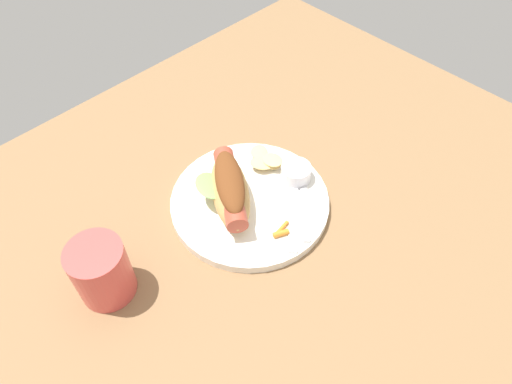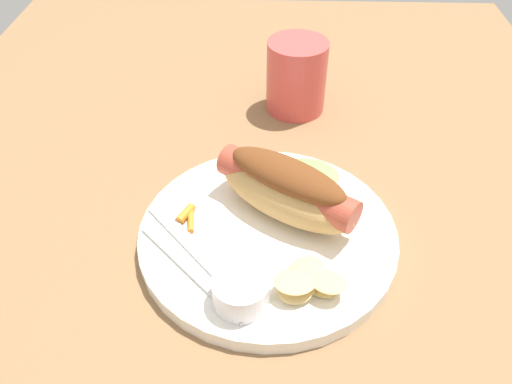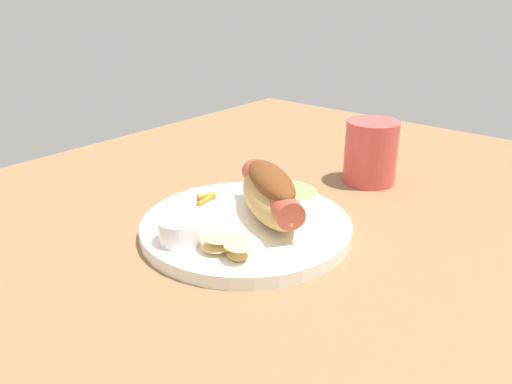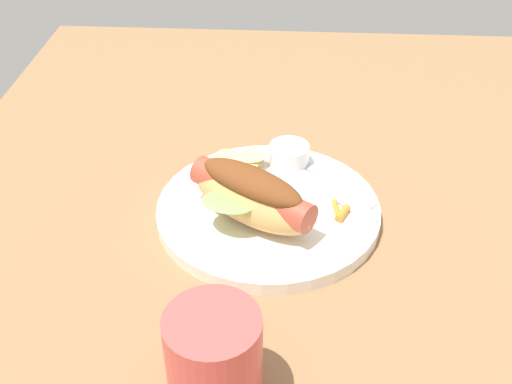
{
  "view_description": "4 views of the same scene",
  "coord_description": "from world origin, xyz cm",
  "px_view_note": "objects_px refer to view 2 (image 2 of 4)",
  "views": [
    {
      "loc": [
        -29.62,
        -33.17,
        62.28
      ],
      "look_at": [
        3.52,
        0.38,
        5.28
      ],
      "focal_mm": 33.15,
      "sensor_mm": 36.0,
      "label": 1
    },
    {
      "loc": [
        39.91,
        2.27,
        39.16
      ],
      "look_at": [
        2.31,
        0.95,
        5.32
      ],
      "focal_mm": 35.95,
      "sensor_mm": 36.0,
      "label": 2
    },
    {
      "loc": [
        45.87,
        39.11,
        28.94
      ],
      "look_at": [
        1.96,
        2.2,
        4.86
      ],
      "focal_mm": 35.08,
      "sensor_mm": 36.0,
      "label": 3
    },
    {
      "loc": [
        -54.87,
        0.3,
        47.1
      ],
      "look_at": [
        2.64,
        3.87,
        4.38
      ],
      "focal_mm": 44.6,
      "sensor_mm": 36.0,
      "label": 4
    }
  ],
  "objects_px": {
    "plate": "(268,235)",
    "carrot_garnish": "(188,216)",
    "sauce_ramekin": "(236,291)",
    "drinking_cup": "(296,76)",
    "hot_dog": "(287,188)",
    "chips_pile": "(308,281)",
    "fork": "(190,268)",
    "knife": "(197,251)"
  },
  "relations": [
    {
      "from": "plate",
      "to": "carrot_garnish",
      "type": "bearing_deg",
      "value": -98.99
    },
    {
      "from": "plate",
      "to": "sauce_ramekin",
      "type": "distance_m",
      "value": 0.09
    },
    {
      "from": "plate",
      "to": "sauce_ramekin",
      "type": "bearing_deg",
      "value": -16.79
    },
    {
      "from": "carrot_garnish",
      "to": "drinking_cup",
      "type": "xyz_separation_m",
      "value": [
        -0.24,
        0.12,
        0.03
      ]
    },
    {
      "from": "hot_dog",
      "to": "chips_pile",
      "type": "bearing_deg",
      "value": -45.35
    },
    {
      "from": "sauce_ramekin",
      "to": "drinking_cup",
      "type": "xyz_separation_m",
      "value": [
        -0.34,
        0.06,
        0.02
      ]
    },
    {
      "from": "fork",
      "to": "carrot_garnish",
      "type": "bearing_deg",
      "value": 144.79
    },
    {
      "from": "plate",
      "to": "hot_dog",
      "type": "height_order",
      "value": "hot_dog"
    },
    {
      "from": "fork",
      "to": "carrot_garnish",
      "type": "relative_size",
      "value": 3.11
    },
    {
      "from": "drinking_cup",
      "to": "sauce_ramekin",
      "type": "bearing_deg",
      "value": -9.91
    },
    {
      "from": "fork",
      "to": "drinking_cup",
      "type": "distance_m",
      "value": 0.33
    },
    {
      "from": "carrot_garnish",
      "to": "drinking_cup",
      "type": "relative_size",
      "value": 0.39
    },
    {
      "from": "sauce_ramekin",
      "to": "chips_pile",
      "type": "distance_m",
      "value": 0.06
    },
    {
      "from": "plate",
      "to": "chips_pile",
      "type": "bearing_deg",
      "value": 26.71
    },
    {
      "from": "hot_dog",
      "to": "chips_pile",
      "type": "height_order",
      "value": "hot_dog"
    },
    {
      "from": "plate",
      "to": "chips_pile",
      "type": "distance_m",
      "value": 0.08
    },
    {
      "from": "sauce_ramekin",
      "to": "chips_pile",
      "type": "bearing_deg",
      "value": 103.07
    },
    {
      "from": "chips_pile",
      "to": "drinking_cup",
      "type": "xyz_separation_m",
      "value": [
        -0.33,
        -0.0,
        0.02
      ]
    },
    {
      "from": "hot_dog",
      "to": "fork",
      "type": "bearing_deg",
      "value": -104.21
    },
    {
      "from": "sauce_ramekin",
      "to": "drinking_cup",
      "type": "distance_m",
      "value": 0.35
    },
    {
      "from": "plate",
      "to": "knife",
      "type": "height_order",
      "value": "knife"
    },
    {
      "from": "fork",
      "to": "chips_pile",
      "type": "relative_size",
      "value": 1.6
    },
    {
      "from": "sauce_ramekin",
      "to": "chips_pile",
      "type": "height_order",
      "value": "sauce_ramekin"
    },
    {
      "from": "fork",
      "to": "sauce_ramekin",
      "type": "bearing_deg",
      "value": 9.06
    },
    {
      "from": "plate",
      "to": "sauce_ramekin",
      "type": "xyz_separation_m",
      "value": [
        0.09,
        -0.03,
        0.02
      ]
    },
    {
      "from": "fork",
      "to": "drinking_cup",
      "type": "bearing_deg",
      "value": 116.68
    },
    {
      "from": "plate",
      "to": "fork",
      "type": "xyz_separation_m",
      "value": [
        0.05,
        -0.07,
        0.01
      ]
    },
    {
      "from": "sauce_ramekin",
      "to": "carrot_garnish",
      "type": "height_order",
      "value": "sauce_ramekin"
    },
    {
      "from": "carrot_garnish",
      "to": "drinking_cup",
      "type": "distance_m",
      "value": 0.27
    },
    {
      "from": "sauce_ramekin",
      "to": "knife",
      "type": "distance_m",
      "value": 0.07
    },
    {
      "from": "chips_pile",
      "to": "carrot_garnish",
      "type": "height_order",
      "value": "chips_pile"
    },
    {
      "from": "fork",
      "to": "knife",
      "type": "distance_m",
      "value": 0.02
    },
    {
      "from": "fork",
      "to": "knife",
      "type": "xyz_separation_m",
      "value": [
        -0.02,
        0.0,
        -0.0
      ]
    },
    {
      "from": "hot_dog",
      "to": "carrot_garnish",
      "type": "height_order",
      "value": "hot_dog"
    },
    {
      "from": "knife",
      "to": "fork",
      "type": "bearing_deg",
      "value": -51.87
    },
    {
      "from": "fork",
      "to": "drinking_cup",
      "type": "xyz_separation_m",
      "value": [
        -0.31,
        0.11,
        0.03
      ]
    },
    {
      "from": "hot_dog",
      "to": "sauce_ramekin",
      "type": "xyz_separation_m",
      "value": [
        0.11,
        -0.04,
        -0.02
      ]
    },
    {
      "from": "knife",
      "to": "sauce_ramekin",
      "type": "bearing_deg",
      "value": -4.53
    },
    {
      "from": "sauce_ramekin",
      "to": "fork",
      "type": "bearing_deg",
      "value": -126.49
    },
    {
      "from": "drinking_cup",
      "to": "chips_pile",
      "type": "bearing_deg",
      "value": 0.61
    },
    {
      "from": "knife",
      "to": "drinking_cup",
      "type": "bearing_deg",
      "value": 119.06
    },
    {
      "from": "fork",
      "to": "knife",
      "type": "bearing_deg",
      "value": 125.14
    }
  ]
}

